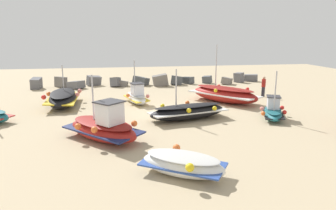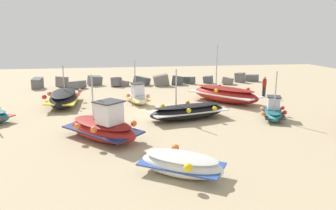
% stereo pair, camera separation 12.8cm
% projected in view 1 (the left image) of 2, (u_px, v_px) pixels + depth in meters
% --- Properties ---
extents(ground_plane, '(55.83, 55.83, 0.00)m').
position_uv_depth(ground_plane, '(171.00, 112.00, 20.43)').
color(ground_plane, tan).
extents(fishing_boat_0, '(5.08, 2.79, 3.11)m').
position_uv_depth(fishing_boat_0, '(188.00, 111.00, 18.62)').
color(fishing_boat_0, black).
rests_on(fishing_boat_0, ground_plane).
extents(fishing_boat_2, '(5.00, 5.60, 4.26)m').
position_uv_depth(fishing_boat_2, '(224.00, 94.00, 23.24)').
color(fishing_boat_2, maroon).
rests_on(fishing_boat_2, ground_plane).
extents(fishing_boat_3, '(2.40, 4.88, 2.88)m').
position_uv_depth(fishing_boat_3, '(63.00, 98.00, 22.15)').
color(fishing_boat_3, black).
rests_on(fishing_boat_3, ground_plane).
extents(fishing_boat_5, '(4.18, 4.32, 3.16)m').
position_uv_depth(fishing_boat_5, '(103.00, 127.00, 15.07)').
color(fishing_boat_5, maroon).
rests_on(fishing_boat_5, ground_plane).
extents(fishing_boat_6, '(3.37, 2.86, 0.89)m').
position_uv_depth(fishing_boat_6, '(183.00, 164.00, 11.32)').
color(fishing_boat_6, white).
rests_on(fishing_boat_6, ground_plane).
extents(fishing_boat_7, '(2.13, 3.21, 2.95)m').
position_uv_depth(fishing_boat_7, '(273.00, 111.00, 18.87)').
color(fishing_boat_7, '#1E6670').
rests_on(fishing_boat_7, ground_plane).
extents(fishing_boat_8, '(1.86, 3.30, 3.17)m').
position_uv_depth(fishing_boat_8, '(136.00, 96.00, 22.89)').
color(fishing_boat_8, white).
rests_on(fishing_boat_8, ground_plane).
extents(person_walking, '(0.32, 0.32, 1.65)m').
position_uv_depth(person_walking, '(264.00, 85.00, 25.15)').
color(person_walking, '#2D2D38').
rests_on(person_walking, ground_plane).
extents(breakwater_rocks, '(22.72, 2.91, 1.36)m').
position_uv_depth(breakwater_rocks, '(143.00, 81.00, 30.69)').
color(breakwater_rocks, slate).
rests_on(breakwater_rocks, ground_plane).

